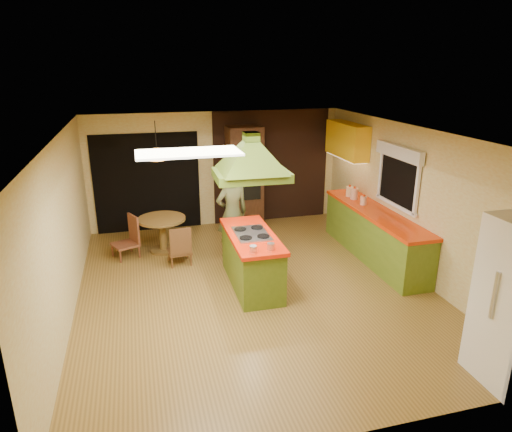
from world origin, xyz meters
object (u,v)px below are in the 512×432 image
object	(u,v)px
kitchen_island	(252,259)
man	(232,213)
dining_table	(162,228)
canister_large	(354,194)
wall_oven	(244,177)

from	to	relation	value
kitchen_island	man	xyz separation A→B (m)	(-0.05, 1.24, 0.39)
man	dining_table	distance (m)	1.42
kitchen_island	canister_large	bearing A→B (deg)	28.53
kitchen_island	dining_table	distance (m)	2.22
kitchen_island	man	world-z (taller)	man
kitchen_island	canister_large	size ratio (longest dim) A/B	8.25
kitchen_island	wall_oven	bearing A→B (deg)	79.27
man	wall_oven	distance (m)	1.73
canister_large	dining_table	bearing A→B (deg)	172.02
dining_table	kitchen_island	bearing A→B (deg)	-54.08
kitchen_island	dining_table	xyz separation A→B (m)	(-1.30, 1.80, 0.02)
kitchen_island	wall_oven	world-z (taller)	wall_oven
dining_table	man	bearing A→B (deg)	-24.17
kitchen_island	canister_large	distance (m)	2.79
man	canister_large	world-z (taller)	man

